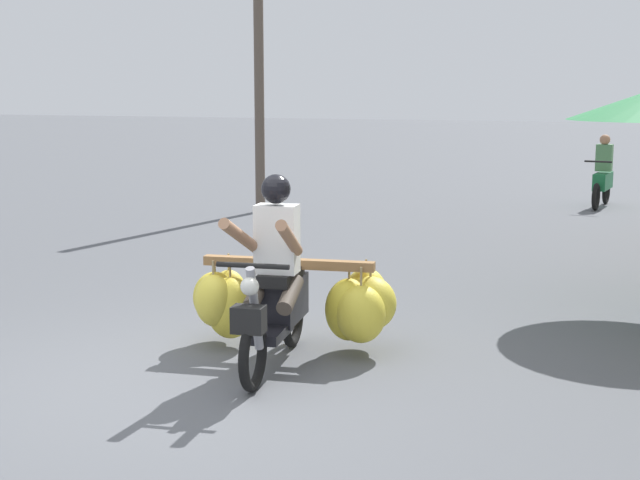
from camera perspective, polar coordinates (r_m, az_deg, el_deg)
The scene contains 4 objects.
ground_plane at distance 6.94m, azimuth -9.50°, elevation -9.39°, with size 120.00×120.00×0.00m, color #56595E.
motorbike_main_loaded at distance 7.59m, azimuth -1.73°, elevation -3.76°, with size 1.85×1.88×1.58m.
motorbike_distant_ahead_left at distance 18.07m, azimuth 17.71°, elevation 3.84°, with size 0.50×1.62×1.40m.
utility_pole at distance 16.47m, azimuth -3.94°, elevation 10.56°, with size 0.18×0.18×5.04m, color brown.
Camera 1 is at (3.46, -5.59, 2.25)m, focal length 49.80 mm.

